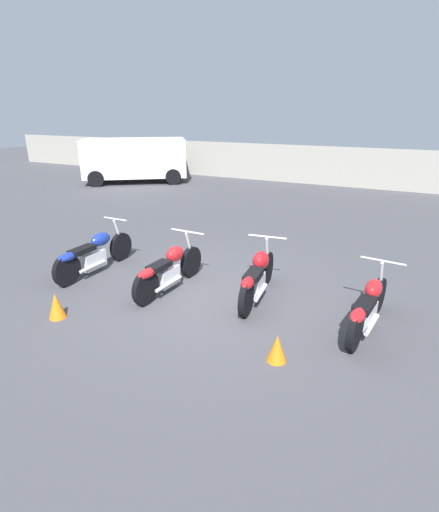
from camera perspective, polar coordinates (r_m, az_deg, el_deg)
ground_plane at (r=7.28m, az=-1.71°, el=-5.98°), size 60.00×60.00×0.00m
fence_back at (r=18.63m, az=17.21°, el=12.05°), size 40.00×0.04×1.70m
motorcycle_slot_0 at (r=8.62m, az=-17.55°, el=0.29°), size 0.62×2.20×1.00m
motorcycle_slot_1 at (r=7.48m, az=-7.31°, el=-1.95°), size 0.75×2.07×0.99m
motorcycle_slot_2 at (r=7.11m, az=5.43°, el=-2.97°), size 0.73×2.04×0.99m
motorcycle_slot_3 at (r=6.51m, az=20.45°, el=-6.88°), size 0.70×1.99×0.95m
parked_van at (r=19.34m, az=-12.01°, el=13.52°), size 4.90×4.31×1.96m
traffic_cone_near at (r=7.06m, az=-22.29°, el=-6.59°), size 0.28×0.28×0.43m
traffic_cone_far at (r=5.57m, az=8.22°, el=-12.91°), size 0.27×0.27×0.38m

